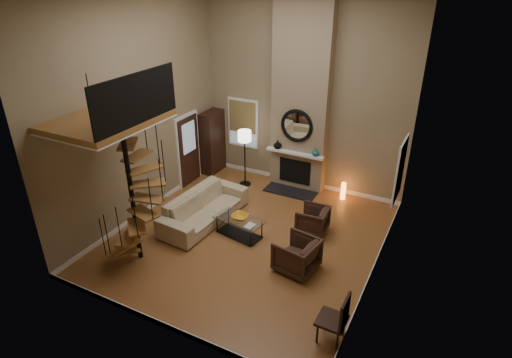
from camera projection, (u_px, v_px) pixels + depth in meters
The scene contains 32 objects.
ground at pixel (248, 237), 10.33m from camera, with size 6.00×6.50×0.01m, color #AB6D37.
back_wall at pixel (304, 94), 11.67m from camera, with size 6.00×0.02×5.50m, color #8C795A.
front_wall at pixel (147, 195), 6.51m from camera, with size 6.00×0.02×5.50m, color #8C795A.
left_wall at pixel (139, 110), 10.32m from camera, with size 0.02×6.50×5.50m, color #8C795A.
right_wall at pixel (390, 156), 7.86m from camera, with size 0.02×6.50×5.50m, color #8C795A.
baseboard_back at pixel (299, 181), 12.87m from camera, with size 6.00×0.02×0.12m, color white.
baseboard_front at pixel (164, 325), 7.72m from camera, with size 6.00×0.02×0.12m, color white.
baseboard_left at pixel (151, 206), 11.52m from camera, with size 0.02×6.50×0.12m, color white.
baseboard_right at pixel (372, 271), 9.07m from camera, with size 0.02×6.50×0.12m, color white.
chimney_breast at pixel (301, 95), 11.52m from camera, with size 1.60×0.38×5.50m, color #8E785C.
hearth at pixel (290, 192), 12.36m from camera, with size 1.50×0.60×0.04m, color black.
firebox at pixel (295, 171), 12.35m from camera, with size 0.95×0.02×0.72m, color black.
mantel at pixel (295, 153), 12.02m from camera, with size 1.70×0.18×0.06m, color white.
mirror_frame at pixel (297, 126), 11.70m from camera, with size 0.94×0.94×0.10m, color black.
mirror_disc at pixel (297, 126), 11.71m from camera, with size 0.80×0.80×0.01m, color white.
vase_left at pixel (278, 144), 12.20m from camera, with size 0.24×0.24×0.25m, color black.
vase_right at pixel (315, 152), 11.74m from camera, with size 0.20×0.20×0.21m, color #185457.
window_back at pixel (243, 123), 12.93m from camera, with size 1.02×0.06×1.52m.
window_right at pixel (400, 169), 9.97m from camera, with size 0.06×1.02×1.52m.
entry_door at pixel (188, 150), 12.49m from camera, with size 0.10×1.05×2.16m.
loft at pixel (111, 118), 8.28m from camera, with size 1.70×2.20×1.09m.
spiral_stair at pixel (131, 187), 8.83m from camera, with size 1.47×1.47×4.06m.
hutch at pixel (213, 143), 13.28m from camera, with size 0.42×0.89×2.00m, color black.
sofa at pixel (204, 207), 10.83m from camera, with size 2.60×1.02×0.76m, color tan.
armchair_near at pixel (315, 220), 10.34m from camera, with size 0.70×0.72×0.65m, color #3E271C.
armchair_far at pixel (300, 256), 9.06m from camera, with size 0.82×0.84×0.76m, color #3E271C.
coffee_table at pixel (239, 225), 10.28m from camera, with size 1.28×0.79×0.45m.
bowl at pixel (240, 217), 10.22m from camera, with size 0.40×0.40×0.10m, color yellow.
book at pixel (249, 226), 9.94m from camera, with size 0.20×0.26×0.03m, color gray.
floor_lamp at pixel (245, 140), 12.18m from camera, with size 0.39×0.39×1.70m.
accent_lamp at pixel (343, 191), 11.91m from camera, with size 0.14×0.14×0.49m, color orange.
side_chair at pixel (337, 318), 7.24m from camera, with size 0.50×0.50×1.01m.
Camera 1 is at (4.10, -7.55, 5.90)m, focal length 29.89 mm.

